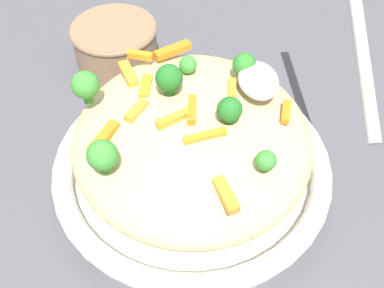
# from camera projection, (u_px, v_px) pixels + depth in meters

# --- Properties ---
(ground_plane) EXTENTS (2.40, 2.40, 0.00)m
(ground_plane) POSITION_uv_depth(u_px,v_px,m) (192.00, 183.00, 0.50)
(ground_plane) COLOR #4C4C51
(serving_bowl) EXTENTS (0.29, 0.29, 0.05)m
(serving_bowl) POSITION_uv_depth(u_px,v_px,m) (192.00, 169.00, 0.49)
(serving_bowl) COLOR white
(serving_bowl) RESTS_ON ground_plane
(pasta_mound) EXTENTS (0.25, 0.24, 0.07)m
(pasta_mound) POSITION_uv_depth(u_px,v_px,m) (192.00, 137.00, 0.45)
(pasta_mound) COLOR #D1BA7A
(pasta_mound) RESTS_ON serving_bowl
(carrot_piece_0) EXTENTS (0.03, 0.04, 0.01)m
(carrot_piece_0) POSITION_uv_depth(u_px,v_px,m) (173.00, 50.00, 0.49)
(carrot_piece_0) COLOR orange
(carrot_piece_0) RESTS_ON pasta_mound
(carrot_piece_1) EXTENTS (0.03, 0.01, 0.01)m
(carrot_piece_1) POSITION_uv_depth(u_px,v_px,m) (146.00, 87.00, 0.45)
(carrot_piece_1) COLOR orange
(carrot_piece_1) RESTS_ON pasta_mound
(carrot_piece_2) EXTENTS (0.02, 0.04, 0.01)m
(carrot_piece_2) POSITION_uv_depth(u_px,v_px,m) (176.00, 118.00, 0.41)
(carrot_piece_2) COLOR orange
(carrot_piece_2) RESTS_ON pasta_mound
(carrot_piece_3) EXTENTS (0.03, 0.01, 0.01)m
(carrot_piece_3) POSITION_uv_depth(u_px,v_px,m) (232.00, 89.00, 0.44)
(carrot_piece_3) COLOR orange
(carrot_piece_3) RESTS_ON pasta_mound
(carrot_piece_4) EXTENTS (0.03, 0.02, 0.01)m
(carrot_piece_4) POSITION_uv_depth(u_px,v_px,m) (137.00, 111.00, 0.42)
(carrot_piece_4) COLOR orange
(carrot_piece_4) RESTS_ON pasta_mound
(carrot_piece_5) EXTENTS (0.03, 0.01, 0.01)m
(carrot_piece_5) POSITION_uv_depth(u_px,v_px,m) (286.00, 112.00, 0.43)
(carrot_piece_5) COLOR orange
(carrot_piece_5) RESTS_ON pasta_mound
(carrot_piece_6) EXTENTS (0.04, 0.03, 0.01)m
(carrot_piece_6) POSITION_uv_depth(u_px,v_px,m) (104.00, 137.00, 0.41)
(carrot_piece_6) COLOR orange
(carrot_piece_6) RESTS_ON pasta_mound
(carrot_piece_7) EXTENTS (0.04, 0.02, 0.01)m
(carrot_piece_7) POSITION_uv_depth(u_px,v_px,m) (128.00, 74.00, 0.47)
(carrot_piece_7) COLOR orange
(carrot_piece_7) RESTS_ON pasta_mound
(carrot_piece_8) EXTENTS (0.02, 0.04, 0.01)m
(carrot_piece_8) POSITION_uv_depth(u_px,v_px,m) (205.00, 137.00, 0.40)
(carrot_piece_8) COLOR orange
(carrot_piece_8) RESTS_ON pasta_mound
(carrot_piece_9) EXTENTS (0.04, 0.01, 0.01)m
(carrot_piece_9) POSITION_uv_depth(u_px,v_px,m) (195.00, 106.00, 0.42)
(carrot_piece_9) COLOR orange
(carrot_piece_9) RESTS_ON pasta_mound
(carrot_piece_10) EXTENTS (0.04, 0.02, 0.01)m
(carrot_piece_10) POSITION_uv_depth(u_px,v_px,m) (226.00, 195.00, 0.36)
(carrot_piece_10) COLOR orange
(carrot_piece_10) RESTS_ON pasta_mound
(carrot_piece_11) EXTENTS (0.02, 0.03, 0.01)m
(carrot_piece_11) POSITION_uv_depth(u_px,v_px,m) (140.00, 55.00, 0.48)
(carrot_piece_11) COLOR orange
(carrot_piece_11) RESTS_ON pasta_mound
(broccoli_floret_0) EXTENTS (0.02, 0.02, 0.03)m
(broccoli_floret_0) POSITION_uv_depth(u_px,v_px,m) (244.00, 65.00, 0.45)
(broccoli_floret_0) COLOR #296820
(broccoli_floret_0) RESTS_ON pasta_mound
(broccoli_floret_1) EXTENTS (0.02, 0.02, 0.02)m
(broccoli_floret_1) POSITION_uv_depth(u_px,v_px,m) (184.00, 65.00, 0.46)
(broccoli_floret_1) COLOR #377928
(broccoli_floret_1) RESTS_ON pasta_mound
(broccoli_floret_2) EXTENTS (0.03, 0.03, 0.04)m
(broccoli_floret_2) POSITION_uv_depth(u_px,v_px,m) (86.00, 86.00, 0.43)
(broccoli_floret_2) COLOR #377928
(broccoli_floret_2) RESTS_ON pasta_mound
(broccoli_floret_3) EXTENTS (0.02, 0.02, 0.03)m
(broccoli_floret_3) POSITION_uv_depth(u_px,v_px,m) (230.00, 110.00, 0.40)
(broccoli_floret_3) COLOR #205B1C
(broccoli_floret_3) RESTS_ON pasta_mound
(broccoli_floret_4) EXTENTS (0.02, 0.02, 0.02)m
(broccoli_floret_4) POSITION_uv_depth(u_px,v_px,m) (266.00, 161.00, 0.38)
(broccoli_floret_4) COLOR #377928
(broccoli_floret_4) RESTS_ON pasta_mound
(broccoli_floret_5) EXTENTS (0.03, 0.03, 0.03)m
(broccoli_floret_5) POSITION_uv_depth(u_px,v_px,m) (103.00, 156.00, 0.37)
(broccoli_floret_5) COLOR #377928
(broccoli_floret_5) RESTS_ON pasta_mound
(broccoli_floret_6) EXTENTS (0.03, 0.03, 0.03)m
(broccoli_floret_6) POSITION_uv_depth(u_px,v_px,m) (169.00, 79.00, 0.42)
(broccoli_floret_6) COLOR #205B1C
(broccoli_floret_6) RESTS_ON pasta_mound
(serving_spoon) EXTENTS (0.18, 0.11, 0.11)m
(serving_spoon) POSITION_uv_depth(u_px,v_px,m) (299.00, 63.00, 0.42)
(serving_spoon) COLOR #B7B7BC
(serving_spoon) RESTS_ON pasta_mound
(companion_bowl) EXTENTS (0.12, 0.12, 0.06)m
(companion_bowl) POSITION_uv_depth(u_px,v_px,m) (116.00, 44.00, 0.62)
(companion_bowl) COLOR #8C6B4C
(companion_bowl) RESTS_ON ground_plane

